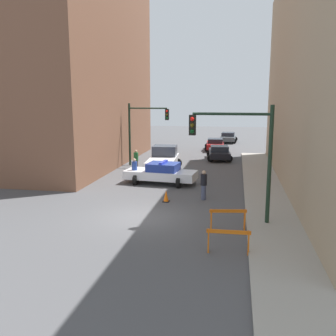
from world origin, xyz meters
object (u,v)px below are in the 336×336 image
Objects in this scene: pedestrian_crossing at (135,170)px; traffic_light_far at (142,125)px; pedestrian_sidewalk at (204,184)px; parked_car_far at (228,137)px; traffic_cone at (166,196)px; white_truck at (163,160)px; parked_car_near at (219,152)px; parked_car_mid at (215,144)px; barrier_front at (228,237)px; barrier_mid at (228,216)px; traffic_light_near at (243,146)px; police_car at (161,173)px; pedestrian_corner at (136,160)px.

traffic_light_far is at bearing -30.57° from pedestrian_crossing.
pedestrian_sidewalk is at bearing -58.64° from traffic_light_far.
parked_car_far reaches higher than traffic_cone.
traffic_light_far is at bearing 132.85° from white_truck.
parked_car_mid is (-0.76, 6.30, 0.00)m from parked_car_near.
barrier_front and barrier_mid have the same top height.
pedestrian_sidewalk is at bearing -88.59° from parked_car_far.
white_truck is at bearing 112.92° from barrier_mid.
barrier_front is at bearing -61.36° from traffic_cone.
traffic_light_near is 24.60m from parked_car_mid.
pedestrian_sidewalk is 4.96m from barrier_mid.
pedestrian_sidewalk is (3.12, -3.46, 0.14)m from police_car.
parked_car_mid is 21.39m from traffic_cone.
white_truck is (-5.82, 11.58, -2.62)m from traffic_light_near.
white_truck is 8.67m from pedestrian_sidewalk.
pedestrian_corner is 9.28m from traffic_cone.
pedestrian_crossing is 1.00× the size of pedestrian_corner.
parked_car_mid is (3.25, 12.72, -0.23)m from white_truck.
parked_car_far is at bearing 92.39° from traffic_light_near.
parked_car_near is 1.01× the size of parked_car_mid.
pedestrian_sidewalk is at bearing -24.37° from pedestrian_corner.
police_car is 4.66m from pedestrian_sidewalk.
parked_car_mid is 20.51m from pedestrian_sidewalk.
parked_car_near is 11.98m from pedestrian_crossing.
barrier_mid is at bearing -89.36° from parked_car_mid.
pedestrian_sidewalk reaches higher than parked_car_near.
traffic_light_far is 12.24m from parked_car_mid.
traffic_light_far reaches higher than pedestrian_sidewalk.
white_truck is at bearing 15.30° from police_car.
barrier_front is 7.37m from traffic_cone.
traffic_light_near is 3.28× the size of barrier_mid.
barrier_front is at bearing -85.84° from parked_car_far.
traffic_light_far reaches higher than pedestrian_crossing.
traffic_cone is at bearing -92.41° from parked_car_far.
barrier_mid is at bearing -31.51° from pedestrian_corner.
traffic_light_far is 11.86m from pedestrian_sidewalk.
pedestrian_corner reaches higher than barrier_mid.
traffic_light_near reaches higher than traffic_cone.
barrier_mid is (4.58, -8.18, -0.11)m from police_car.
pedestrian_crossing is at bearing -121.03° from parked_car_near.
parked_car_mid is (2.55, 17.04, -0.05)m from police_car.
pedestrian_sidewalk is at bearing -96.54° from parked_car_near.
pedestrian_crossing is at bearing -40.47° from pedestrian_sidewalk.
police_car is (-5.12, 7.26, -2.81)m from traffic_light_near.
pedestrian_sidewalk is at bearing 107.25° from barrier_mid.
parked_car_far is 29.41m from traffic_cone.
pedestrian_corner reaches higher than parked_car_far.
police_car is 11.73m from barrier_front.
pedestrian_crossing is 1.04× the size of barrier_front.
pedestrian_sidewalk reaches higher than parked_car_far.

